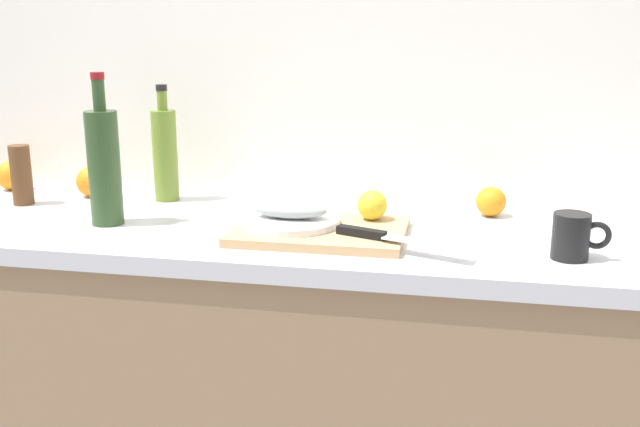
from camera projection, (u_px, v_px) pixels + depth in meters
back_wall at (330, 64)px, 1.91m from camera, size 3.20×0.05×2.50m
kitchen_counter at (305, 400)px, 1.80m from camera, size 2.00×0.60×0.90m
cutting_board at (320, 231)px, 1.60m from camera, size 0.37×0.27×0.02m
white_plate at (291, 221)px, 1.62m from camera, size 0.22×0.22×0.01m
fish_fillet at (291, 210)px, 1.61m from camera, size 0.16×0.07×0.04m
chef_knife at (384, 236)px, 1.50m from camera, size 0.28×0.13×0.02m
lemon_0 at (372, 205)px, 1.65m from camera, size 0.07×0.07×0.07m
olive_oil_bottle at (165, 153)px, 1.90m from camera, size 0.06×0.06×0.30m
wine_bottle at (104, 165)px, 1.67m from camera, size 0.07×0.07×0.35m
coffee_mug_0 at (573, 236)px, 1.43m from camera, size 0.11×0.07×0.09m
orange_0 at (92, 182)px, 1.96m from camera, size 0.08×0.08×0.08m
orange_2 at (11, 175)px, 2.04m from camera, size 0.08×0.08×0.08m
orange_3 at (491, 202)px, 1.76m from camera, size 0.07×0.07×0.07m
pepper_mill at (21, 175)px, 1.87m from camera, size 0.05×0.05×0.15m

